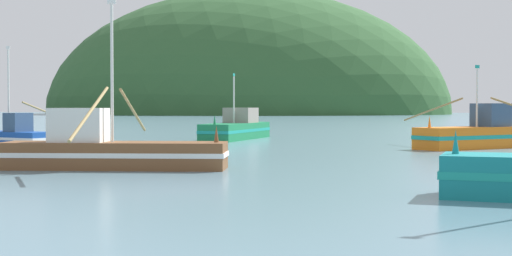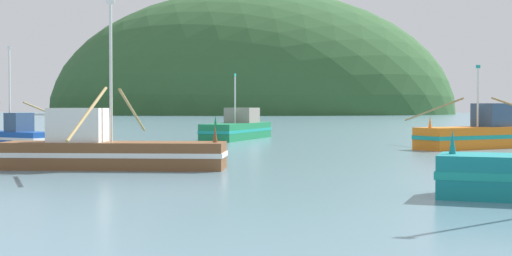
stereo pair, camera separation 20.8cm
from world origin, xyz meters
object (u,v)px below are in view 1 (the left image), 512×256
at_px(fishing_boat_green, 237,128).
at_px(fishing_boat_orange, 478,134).
at_px(fishing_boat_blue, 12,136).
at_px(fishing_boat_brown, 109,150).

distance_m(fishing_boat_green, fishing_boat_orange, 19.47).
distance_m(fishing_boat_blue, fishing_boat_brown, 19.09).
height_order(fishing_boat_blue, fishing_boat_brown, fishing_boat_brown).
bearing_deg(fishing_boat_orange, fishing_boat_blue, -34.02).
bearing_deg(fishing_boat_brown, fishing_boat_blue, 123.66).
height_order(fishing_boat_brown, fishing_boat_green, fishing_boat_brown).
xyz_separation_m(fishing_boat_blue, fishing_boat_green, (11.91, 12.84, 0.17)).
relative_size(fishing_boat_green, fishing_boat_orange, 1.07).
distance_m(fishing_boat_blue, fishing_boat_orange, 29.39).
xyz_separation_m(fishing_boat_brown, fishing_boat_green, (-0.69, 27.18, 0.06)).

